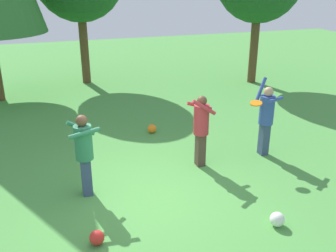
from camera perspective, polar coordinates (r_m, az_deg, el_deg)
ground_plane at (r=7.59m, az=-2.50°, el=-10.76°), size 40.00×40.00×0.00m
person_thrower at (r=9.23m, az=14.50°, el=1.60°), size 0.65×0.65×1.86m
person_catcher at (r=8.43m, az=4.98°, el=0.14°), size 0.62×0.56×1.65m
person_bystander at (r=7.42m, az=-12.45°, el=-3.35°), size 0.59×0.52×1.67m
frisbee at (r=8.66m, az=13.05°, el=3.35°), size 0.38×0.38×0.08m
ball_orange at (r=10.50m, az=-2.43°, el=-0.40°), size 0.24×0.24×0.24m
ball_red at (r=6.50m, az=-10.60°, el=-16.09°), size 0.25×0.25×0.25m
ball_white at (r=7.04m, az=16.03°, el=-13.27°), size 0.26×0.26×0.26m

